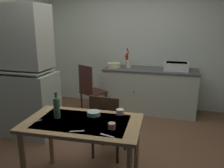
{
  "coord_description": "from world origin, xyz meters",
  "views": [
    {
      "loc": [
        0.94,
        -2.77,
        1.7
      ],
      "look_at": [
        0.11,
        0.06,
        0.92
      ],
      "focal_mm": 36.08,
      "sensor_mm": 36.0,
      "label": 1
    }
  ],
  "objects_px": {
    "dining_table": "(83,130)",
    "glass_bottle": "(57,107)",
    "sink_basin": "(176,66)",
    "chair_by_counter": "(90,89)",
    "hutch_cabinet": "(20,77)",
    "mixing_bowl_counter": "(114,65)",
    "hand_pump": "(127,59)",
    "serving_bowl_wide": "(94,113)",
    "teacup_mint": "(112,126)",
    "chair_far_side": "(108,124)"
  },
  "relations": [
    {
      "from": "hand_pump",
      "to": "sink_basin",
      "type": "bearing_deg",
      "value": -2.69
    },
    {
      "from": "chair_far_side",
      "to": "serving_bowl_wide",
      "type": "bearing_deg",
      "value": -94.61
    },
    {
      "from": "hutch_cabinet",
      "to": "dining_table",
      "type": "relative_size",
      "value": 1.61
    },
    {
      "from": "dining_table",
      "to": "glass_bottle",
      "type": "distance_m",
      "value": 0.37
    },
    {
      "from": "teacup_mint",
      "to": "mixing_bowl_counter",
      "type": "bearing_deg",
      "value": 105.54
    },
    {
      "from": "hand_pump",
      "to": "chair_by_counter",
      "type": "relative_size",
      "value": 0.4
    },
    {
      "from": "hand_pump",
      "to": "dining_table",
      "type": "height_order",
      "value": "hand_pump"
    },
    {
      "from": "hutch_cabinet",
      "to": "teacup_mint",
      "type": "distance_m",
      "value": 2.0
    },
    {
      "from": "chair_by_counter",
      "to": "glass_bottle",
      "type": "xyz_separation_m",
      "value": [
        0.37,
        -1.85,
        0.35
      ]
    },
    {
      "from": "hand_pump",
      "to": "dining_table",
      "type": "distance_m",
      "value": 2.46
    },
    {
      "from": "hutch_cabinet",
      "to": "mixing_bowl_counter",
      "type": "distance_m",
      "value": 1.82
    },
    {
      "from": "serving_bowl_wide",
      "to": "sink_basin",
      "type": "bearing_deg",
      "value": 69.59
    },
    {
      "from": "hutch_cabinet",
      "to": "sink_basin",
      "type": "relative_size",
      "value": 4.51
    },
    {
      "from": "serving_bowl_wide",
      "to": "teacup_mint",
      "type": "xyz_separation_m",
      "value": [
        0.28,
        -0.26,
        0.01
      ]
    },
    {
      "from": "dining_table",
      "to": "serving_bowl_wide",
      "type": "xyz_separation_m",
      "value": [
        0.05,
        0.18,
        0.12
      ]
    },
    {
      "from": "serving_bowl_wide",
      "to": "teacup_mint",
      "type": "height_order",
      "value": "teacup_mint"
    },
    {
      "from": "hutch_cabinet",
      "to": "serving_bowl_wide",
      "type": "height_order",
      "value": "hutch_cabinet"
    },
    {
      "from": "serving_bowl_wide",
      "to": "glass_bottle",
      "type": "relative_size",
      "value": 0.5
    },
    {
      "from": "sink_basin",
      "to": "chair_far_side",
      "type": "height_order",
      "value": "sink_basin"
    },
    {
      "from": "serving_bowl_wide",
      "to": "glass_bottle",
      "type": "xyz_separation_m",
      "value": [
        -0.35,
        -0.17,
        0.09
      ]
    },
    {
      "from": "dining_table",
      "to": "serving_bowl_wide",
      "type": "relative_size",
      "value": 8.51
    },
    {
      "from": "sink_basin",
      "to": "serving_bowl_wide",
      "type": "xyz_separation_m",
      "value": [
        -0.82,
        -2.2,
        -0.18
      ]
    },
    {
      "from": "mixing_bowl_counter",
      "to": "glass_bottle",
      "type": "xyz_separation_m",
      "value": [
        0.04,
        -2.32,
        -0.05
      ]
    },
    {
      "from": "mixing_bowl_counter",
      "to": "teacup_mint",
      "type": "distance_m",
      "value": 2.51
    },
    {
      "from": "hutch_cabinet",
      "to": "serving_bowl_wide",
      "type": "xyz_separation_m",
      "value": [
        1.47,
        -0.69,
        -0.16
      ]
    },
    {
      "from": "hutch_cabinet",
      "to": "dining_table",
      "type": "distance_m",
      "value": 1.69
    },
    {
      "from": "serving_bowl_wide",
      "to": "teacup_mint",
      "type": "bearing_deg",
      "value": -42.58
    },
    {
      "from": "hand_pump",
      "to": "chair_by_counter",
      "type": "height_order",
      "value": "hand_pump"
    },
    {
      "from": "mixing_bowl_counter",
      "to": "glass_bottle",
      "type": "bearing_deg",
      "value": -89.07
    },
    {
      "from": "sink_basin",
      "to": "glass_bottle",
      "type": "xyz_separation_m",
      "value": [
        -1.17,
        -2.37,
        -0.08
      ]
    },
    {
      "from": "mixing_bowl_counter",
      "to": "glass_bottle",
      "type": "relative_size",
      "value": 0.94
    },
    {
      "from": "hand_pump",
      "to": "mixing_bowl_counter",
      "type": "xyz_separation_m",
      "value": [
        -0.24,
        -0.1,
        -0.12
      ]
    },
    {
      "from": "serving_bowl_wide",
      "to": "glass_bottle",
      "type": "height_order",
      "value": "glass_bottle"
    },
    {
      "from": "chair_by_counter",
      "to": "serving_bowl_wide",
      "type": "xyz_separation_m",
      "value": [
        0.72,
        -1.68,
        0.25
      ]
    },
    {
      "from": "dining_table",
      "to": "chair_far_side",
      "type": "relative_size",
      "value": 1.43
    },
    {
      "from": "hand_pump",
      "to": "mixing_bowl_counter",
      "type": "relative_size",
      "value": 1.45
    },
    {
      "from": "hand_pump",
      "to": "teacup_mint",
      "type": "height_order",
      "value": "hand_pump"
    },
    {
      "from": "dining_table",
      "to": "chair_by_counter",
      "type": "xyz_separation_m",
      "value": [
        -0.66,
        1.86,
        -0.13
      ]
    },
    {
      "from": "dining_table",
      "to": "glass_bottle",
      "type": "bearing_deg",
      "value": 177.83
    },
    {
      "from": "teacup_mint",
      "to": "glass_bottle",
      "type": "relative_size",
      "value": 0.25
    },
    {
      "from": "chair_far_side",
      "to": "serving_bowl_wide",
      "type": "relative_size",
      "value": 5.97
    },
    {
      "from": "dining_table",
      "to": "chair_by_counter",
      "type": "distance_m",
      "value": 1.98
    },
    {
      "from": "mixing_bowl_counter",
      "to": "hand_pump",
      "type": "bearing_deg",
      "value": 21.38
    },
    {
      "from": "serving_bowl_wide",
      "to": "glass_bottle",
      "type": "distance_m",
      "value": 0.4
    },
    {
      "from": "hutch_cabinet",
      "to": "glass_bottle",
      "type": "distance_m",
      "value": 1.42
    },
    {
      "from": "hutch_cabinet",
      "to": "chair_by_counter",
      "type": "relative_size",
      "value": 2.03
    },
    {
      "from": "sink_basin",
      "to": "chair_by_counter",
      "type": "relative_size",
      "value": 0.45
    },
    {
      "from": "dining_table",
      "to": "glass_bottle",
      "type": "xyz_separation_m",
      "value": [
        -0.29,
        0.01,
        0.22
      ]
    },
    {
      "from": "sink_basin",
      "to": "chair_by_counter",
      "type": "distance_m",
      "value": 1.68
    },
    {
      "from": "mixing_bowl_counter",
      "to": "chair_by_counter",
      "type": "bearing_deg",
      "value": -125.24
    }
  ]
}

